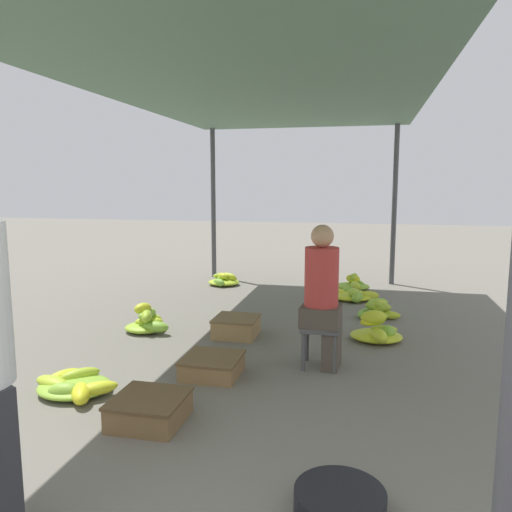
{
  "coord_description": "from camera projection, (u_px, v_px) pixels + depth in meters",
  "views": [
    {
      "loc": [
        1.1,
        -1.15,
        1.64
      ],
      "look_at": [
        0.0,
        3.79,
        0.9
      ],
      "focal_mm": 35.0,
      "sensor_mm": 36.0,
      "label": 1
    }
  ],
  "objects": [
    {
      "name": "banana_pile_left_0",
      "position": [
        74.0,
        386.0,
        3.91
      ],
      "size": [
        0.76,
        0.6,
        0.15
      ],
      "color": "#CED727",
      "rests_on": "ground"
    },
    {
      "name": "canopy_tarp",
      "position": [
        255.0,
        84.0,
        4.84
      ],
      "size": [
        3.45,
        7.31,
        0.04
      ],
      "primitive_type": "cube",
      "color": "#567A60",
      "rests_on": "canopy_post_front_left"
    },
    {
      "name": "vendor_seated",
      "position": [
        323.0,
        295.0,
        4.41
      ],
      "size": [
        0.37,
        0.37,
        1.29
      ],
      "color": "#4C4238",
      "rests_on": "ground"
    },
    {
      "name": "crate_far",
      "position": [
        150.0,
        409.0,
        3.44
      ],
      "size": [
        0.49,
        0.49,
        0.19
      ],
      "color": "brown",
      "rests_on": "ground"
    },
    {
      "name": "crate_near",
      "position": [
        236.0,
        326.0,
        5.4
      ],
      "size": [
        0.46,
        0.46,
        0.21
      ],
      "color": "#9E7A4C",
      "rests_on": "ground"
    },
    {
      "name": "stool",
      "position": [
        321.0,
        333.0,
        4.46
      ],
      "size": [
        0.34,
        0.34,
        0.39
      ],
      "color": "#4C4C4C",
      "rests_on": "ground"
    },
    {
      "name": "banana_pile_right_2",
      "position": [
        353.0,
        295.0,
        7.09
      ],
      "size": [
        0.7,
        0.66,
        0.19
      ],
      "color": "#C1D22A",
      "rests_on": "ground"
    },
    {
      "name": "banana_pile_left_1",
      "position": [
        147.0,
        322.0,
        5.55
      ],
      "size": [
        0.54,
        0.39,
        0.32
      ],
      "color": "#80B735",
      "rests_on": "ground"
    },
    {
      "name": "banana_pile_right_1",
      "position": [
        378.0,
        332.0,
        5.23
      ],
      "size": [
        0.54,
        0.56,
        0.32
      ],
      "color": "yellow",
      "rests_on": "ground"
    },
    {
      "name": "banana_pile_right_3",
      "position": [
        376.0,
        310.0,
        6.1
      ],
      "size": [
        0.56,
        0.37,
        0.25
      ],
      "color": "#C7D429",
      "rests_on": "ground"
    },
    {
      "name": "banana_pile_left_2",
      "position": [
        225.0,
        280.0,
        8.13
      ],
      "size": [
        0.51,
        0.54,
        0.21
      ],
      "color": "#A7C72E",
      "rests_on": "ground"
    },
    {
      "name": "basin_black",
      "position": [
        340.0,
        502.0,
        2.48
      ],
      "size": [
        0.46,
        0.46,
        0.13
      ],
      "color": "black",
      "rests_on": "ground"
    },
    {
      "name": "canopy_post_back_left",
      "position": [
        213.0,
        204.0,
        8.7
      ],
      "size": [
        0.08,
        0.08,
        2.58
      ],
      "primitive_type": "cylinder",
      "color": "#4C4C51",
      "rests_on": "ground"
    },
    {
      "name": "banana_pile_right_0",
      "position": [
        354.0,
        284.0,
        7.78
      ],
      "size": [
        0.53,
        0.61,
        0.25
      ],
      "color": "yellow",
      "rests_on": "ground"
    },
    {
      "name": "crate_mid",
      "position": [
        212.0,
        366.0,
        4.29
      ],
      "size": [
        0.49,
        0.49,
        0.17
      ],
      "color": "olive",
      "rests_on": "ground"
    },
    {
      "name": "canopy_post_back_right",
      "position": [
        394.0,
        206.0,
        8.04
      ],
      "size": [
        0.08,
        0.08,
        2.58
      ],
      "primitive_type": "cylinder",
      "color": "#4C4C51",
      "rests_on": "ground"
    }
  ]
}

